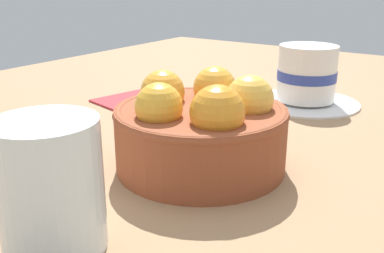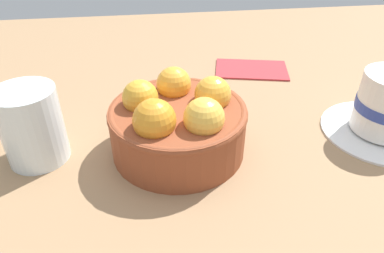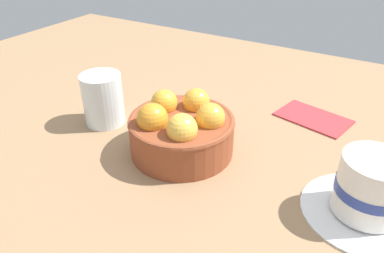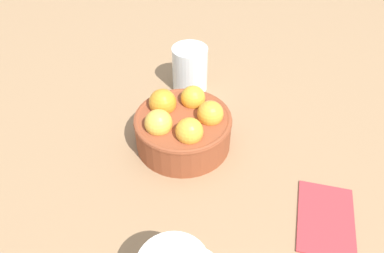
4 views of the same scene
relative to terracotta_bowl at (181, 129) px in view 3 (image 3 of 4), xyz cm
name	(u,v)px [view 3 (image 3 of 4)]	position (x,y,z in cm)	size (l,w,h in cm)	color
ground_plane	(182,160)	(0.00, 0.05, -5.80)	(148.92, 112.86, 3.65)	#997551
terracotta_bowl	(181,129)	(0.00, 0.00, 0.00)	(16.16, 16.16, 9.05)	brown
coffee_cup	(369,193)	(26.79, -0.34, -0.36)	(15.20, 15.20, 8.27)	white
water_glass	(103,99)	(-16.55, 0.77, 0.53)	(6.96, 6.96, 9.00)	silver
folded_napkin	(313,117)	(15.09, 20.90, -3.67)	(12.41, 7.83, 0.60)	#B23338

